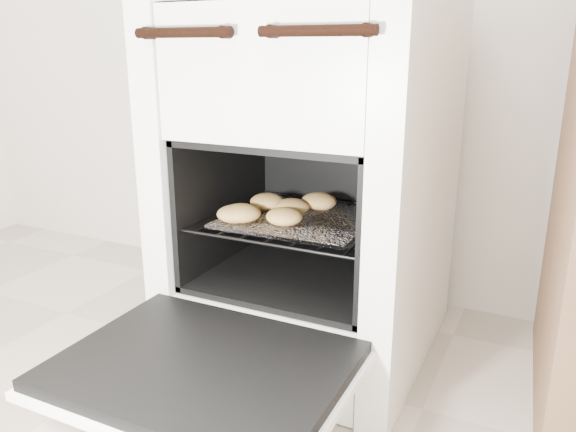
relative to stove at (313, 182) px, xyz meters
The scene contains 5 objects.
stove is the anchor object (origin of this frame).
oven_door 0.52m from the stove, 90.00° to the right, with size 0.50×0.39×0.04m.
oven_rack 0.10m from the stove, 90.00° to the right, with size 0.40×0.39×0.01m.
foil_sheet 0.10m from the stove, 90.00° to the right, with size 0.31×0.28×0.01m, color silver.
baked_rolls 0.12m from the stove, 119.06° to the right, with size 0.23×0.28×0.04m.
Camera 1 is at (0.52, 0.03, 0.71)m, focal length 35.00 mm.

